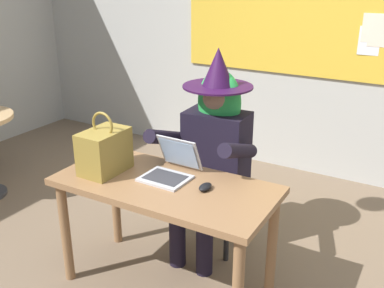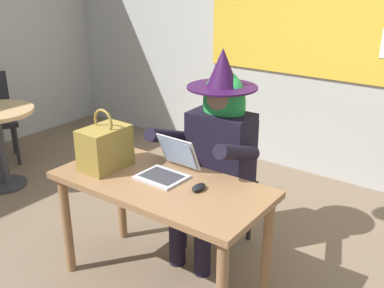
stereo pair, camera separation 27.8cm
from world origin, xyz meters
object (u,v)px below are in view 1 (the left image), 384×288
Objects in this scene: person_costumed at (213,142)px; chair_at_desk at (219,173)px; laptop at (171,168)px; handbag at (104,151)px; desk_main at (165,199)px; computer_mouse at (205,187)px.

chair_at_desk is at bearing -178.90° from person_costumed.
person_costumed reaches higher than chair_at_desk.
laptop is 0.85× the size of handbag.
handbag is at bearing -172.77° from desk_main.
desk_main is at bearing -5.18° from person_costumed.
laptop is (-0.02, 0.10, 0.15)m from desk_main.
person_costumed is 4.40× the size of laptop.
computer_mouse is (0.23, -0.62, 0.22)m from chair_at_desk.
handbag reaches higher than computer_mouse.
laptop is at bearing 167.75° from computer_mouse.
chair_at_desk is at bearing 89.06° from desk_main.
person_costumed reaches higher than handbag.
handbag is at bearing -157.82° from laptop.
handbag reaches higher than desk_main.
computer_mouse is 0.66m from handbag.
desk_main is 12.51× the size of computer_mouse.
person_costumed is 0.55m from computer_mouse.
person_costumed is at bearing 54.90° from handbag.
handbag is (-0.41, -0.72, 0.34)m from chair_at_desk.
computer_mouse is at bearing 20.95° from person_costumed.
desk_main is 0.67m from chair_at_desk.
desk_main is at bearing -4.94° from chair_at_desk.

